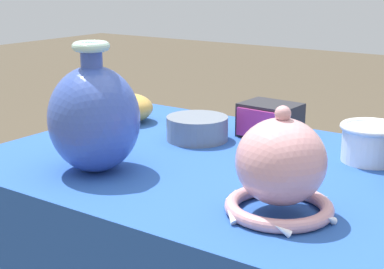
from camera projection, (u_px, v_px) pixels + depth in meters
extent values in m
cylinder|color=#38383D|center=(153.00, 233.00, 1.72)|extent=(0.04, 0.04, 0.67)
cube|color=#38383D|center=(229.00, 173.00, 1.17)|extent=(0.95, 0.66, 0.03)
cube|color=#234C9E|center=(230.00, 165.00, 1.17)|extent=(0.97, 0.68, 0.01)
ellipsoid|color=#3851A8|center=(94.00, 119.00, 1.10)|extent=(0.17, 0.17, 0.20)
cylinder|color=#3851A8|center=(91.00, 58.00, 1.07)|extent=(0.04, 0.04, 0.04)
torus|color=#A8CCB7|center=(91.00, 46.00, 1.06)|extent=(0.07, 0.07, 0.02)
torus|color=#D19399|center=(279.00, 207.00, 0.92)|extent=(0.17, 0.17, 0.02)
ellipsoid|color=#D19399|center=(281.00, 162.00, 0.90)|extent=(0.14, 0.14, 0.14)
sphere|color=#D19399|center=(283.00, 114.00, 0.88)|extent=(0.03, 0.03, 0.03)
cone|color=white|center=(331.00, 220.00, 0.87)|extent=(0.01, 0.03, 0.02)
cone|color=white|center=(323.00, 198.00, 0.96)|extent=(0.03, 0.02, 0.02)
cone|color=white|center=(276.00, 188.00, 1.00)|extent=(0.03, 0.02, 0.02)
cone|color=white|center=(232.00, 195.00, 0.97)|extent=(0.01, 0.03, 0.02)
cone|color=white|center=(231.00, 216.00, 0.89)|extent=(0.03, 0.02, 0.02)
cone|color=white|center=(282.00, 230.00, 0.84)|extent=(0.03, 0.02, 0.02)
cube|color=#232328|center=(270.00, 120.00, 1.35)|extent=(0.13, 0.11, 0.08)
cube|color=#B23384|center=(258.00, 125.00, 1.31)|extent=(0.11, 0.01, 0.06)
cylinder|color=white|center=(371.00, 144.00, 1.17)|extent=(0.11, 0.11, 0.07)
torus|color=white|center=(372.00, 127.00, 1.16)|extent=(0.13, 0.13, 0.01)
cylinder|color=slate|center=(197.00, 128.00, 1.32)|extent=(0.14, 0.14, 0.05)
cylinder|color=white|center=(96.00, 132.00, 1.27)|extent=(0.09, 0.09, 0.07)
torus|color=white|center=(96.00, 116.00, 1.26)|extent=(0.11, 0.11, 0.01)
ellipsoid|color=gold|center=(129.00, 108.00, 1.48)|extent=(0.12, 0.12, 0.07)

